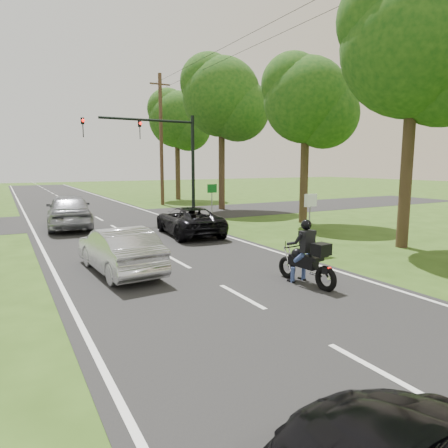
{
  "coord_description": "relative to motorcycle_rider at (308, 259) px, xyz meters",
  "views": [
    {
      "loc": [
        -4.87,
        -7.88,
        3.16
      ],
      "look_at": [
        1.19,
        3.0,
        1.3
      ],
      "focal_mm": 32.0,
      "sensor_mm": 36.0,
      "label": 1
    }
  ],
  "objects": [
    {
      "name": "silver_suv",
      "position": [
        -4.07,
        13.06,
        0.19
      ],
      "size": [
        2.57,
        5.28,
        1.74
      ],
      "primitive_type": "imported",
      "rotation": [
        0.0,
        0.0,
        3.04
      ],
      "color": "gray",
      "rests_on": "road"
    },
    {
      "name": "road",
      "position": [
        -2.04,
        10.01,
        -0.69
      ],
      "size": [
        8.0,
        100.0,
        0.01
      ],
      "primitive_type": "cube",
      "color": "black",
      "rests_on": "ground"
    },
    {
      "name": "tree_row_b",
      "position": [
        6.76,
        1.77,
        6.44
      ],
      "size": [
        5.6,
        5.43,
        10.06
      ],
      "color": "#332316",
      "rests_on": "ground"
    },
    {
      "name": "tree_row_e",
      "position": [
        7.44,
        25.78,
        6.14
      ],
      "size": [
        5.28,
        5.12,
        9.61
      ],
      "color": "#332316",
      "rests_on": "ground"
    },
    {
      "name": "sign_white",
      "position": [
        2.66,
        2.99,
        0.9
      ],
      "size": [
        0.55,
        0.07,
        2.12
      ],
      "color": "slate",
      "rests_on": "ground"
    },
    {
      "name": "tree_row_d",
      "position": [
        7.06,
        16.76,
        6.74
      ],
      "size": [
        5.76,
        5.58,
        10.45
      ],
      "color": "#332316",
      "rests_on": "ground"
    },
    {
      "name": "dark_suv",
      "position": [
        0.38,
        8.47,
        -0.04
      ],
      "size": [
        2.54,
        4.78,
        1.28
      ],
      "primitive_type": "imported",
      "rotation": [
        0.0,
        0.0,
        3.05
      ],
      "color": "black",
      "rests_on": "road"
    },
    {
      "name": "motorcycle_rider",
      "position": [
        0.0,
        0.0,
        0.0
      ],
      "size": [
        0.61,
        2.05,
        1.77
      ],
      "rotation": [
        0.0,
        0.0,
        0.09
      ],
      "color": "black",
      "rests_on": "ground"
    },
    {
      "name": "utility_pole_far",
      "position": [
        4.16,
        22.01,
        4.39
      ],
      "size": [
        1.6,
        0.28,
        10.0
      ],
      "color": "#513525",
      "rests_on": "ground"
    },
    {
      "name": "ground",
      "position": [
        -2.04,
        0.01,
        -0.69
      ],
      "size": [
        140.0,
        140.0,
        0.0
      ],
      "primitive_type": "plane",
      "color": "#2D4814",
      "rests_on": "ground"
    },
    {
      "name": "silver_sedan",
      "position": [
        -4.03,
        3.61,
        -0.01
      ],
      "size": [
        1.69,
        4.17,
        1.35
      ],
      "primitive_type": "imported",
      "rotation": [
        0.0,
        0.0,
        3.21
      ],
      "color": "#B9B9BE",
      "rests_on": "road"
    },
    {
      "name": "sign_green",
      "position": [
        2.86,
        10.99,
        0.9
      ],
      "size": [
        0.55,
        0.07,
        2.12
      ],
      "color": "slate",
      "rests_on": "ground"
    },
    {
      "name": "traffic_signal",
      "position": [
        1.3,
        14.0,
        3.44
      ],
      "size": [
        6.38,
        0.44,
        6.0
      ],
      "color": "black",
      "rests_on": "ground"
    },
    {
      "name": "cross_road",
      "position": [
        -2.04,
        16.01,
        -0.69
      ],
      "size": [
        60.0,
        7.0,
        0.01
      ],
      "primitive_type": "cube",
      "color": "black",
      "rests_on": "ground"
    },
    {
      "name": "tree_row_c",
      "position": [
        7.71,
        8.8,
        5.54
      ],
      "size": [
        4.8,
        4.65,
        8.76
      ],
      "color": "#332316",
      "rests_on": "ground"
    }
  ]
}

